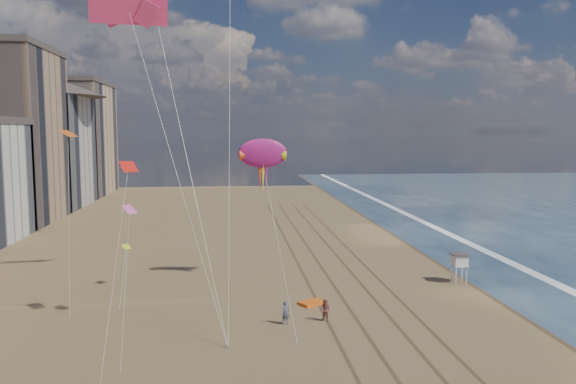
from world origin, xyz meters
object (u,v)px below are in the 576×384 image
object	(u,v)px
show_kite	(263,154)
kite_flyer_a	(286,313)
grounded_kite	(313,303)
lifeguard_stand	(459,260)
kite_flyer_b	(325,310)

from	to	relation	value
show_kite	kite_flyer_a	bearing A→B (deg)	-85.51
grounded_kite	kite_flyer_a	xyz separation A→B (m)	(-2.84, -4.85, 0.80)
grounded_kite	kite_flyer_a	world-z (taller)	kite_flyer_a
show_kite	kite_flyer_a	xyz separation A→B (m)	(0.99, -12.62, -11.90)
lifeguard_stand	kite_flyer_a	world-z (taller)	lifeguard_stand
show_kite	kite_flyer_a	size ratio (longest dim) A/B	11.09
grounded_kite	kite_flyer_b	world-z (taller)	kite_flyer_b
kite_flyer_a	kite_flyer_b	distance (m)	3.22
lifeguard_stand	kite_flyer_a	bearing A→B (deg)	-150.52
lifeguard_stand	kite_flyer_b	distance (m)	18.28
show_kite	kite_flyer_a	world-z (taller)	show_kite
show_kite	lifeguard_stand	bearing A→B (deg)	-6.55
grounded_kite	kite_flyer_a	distance (m)	5.67
kite_flyer_a	show_kite	bearing A→B (deg)	69.75
grounded_kite	show_kite	bearing A→B (deg)	86.16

